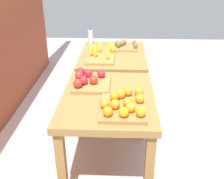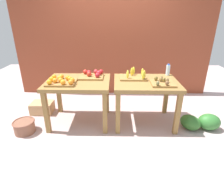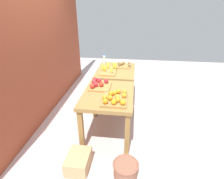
% 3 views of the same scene
% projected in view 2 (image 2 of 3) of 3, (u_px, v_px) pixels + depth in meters
% --- Properties ---
extents(ground_plane, '(8.00, 8.00, 0.00)m').
position_uv_depth(ground_plane, '(112.00, 121.00, 3.25)').
color(ground_plane, '#BEA6A5').
extents(back_wall, '(4.40, 0.12, 3.00)m').
position_uv_depth(back_wall, '(113.00, 29.00, 3.93)').
color(back_wall, brown).
rests_on(back_wall, ground_plane).
extents(display_table_left, '(1.04, 0.80, 0.77)m').
position_uv_depth(display_table_left, '(78.00, 87.00, 3.01)').
color(display_table_left, olive).
rests_on(display_table_left, ground_plane).
extents(display_table_right, '(1.04, 0.80, 0.77)m').
position_uv_depth(display_table_right, '(146.00, 88.00, 2.99)').
color(display_table_right, olive).
rests_on(display_table_right, ground_plane).
extents(orange_bin, '(0.45, 0.38, 0.11)m').
position_uv_depth(orange_bin, '(61.00, 81.00, 2.83)').
color(orange_bin, olive).
rests_on(orange_bin, display_table_left).
extents(apple_bin, '(0.40, 0.34, 0.11)m').
position_uv_depth(apple_bin, '(93.00, 75.00, 3.12)').
color(apple_bin, olive).
rests_on(apple_bin, display_table_left).
extents(banana_crate, '(0.44, 0.32, 0.17)m').
position_uv_depth(banana_crate, '(134.00, 76.00, 3.06)').
color(banana_crate, olive).
rests_on(banana_crate, display_table_right).
extents(kiwi_bin, '(0.36, 0.33, 0.10)m').
position_uv_depth(kiwi_bin, '(162.00, 83.00, 2.80)').
color(kiwi_bin, olive).
rests_on(kiwi_bin, display_table_right).
extents(water_bottle, '(0.07, 0.07, 0.21)m').
position_uv_depth(water_bottle, '(168.00, 70.00, 3.21)').
color(water_bottle, silver).
rests_on(water_bottle, display_table_right).
extents(watermelon_pile, '(0.70, 0.41, 0.27)m').
position_uv_depth(watermelon_pile, '(201.00, 122.00, 2.99)').
color(watermelon_pile, '#327430').
rests_on(watermelon_pile, ground_plane).
extents(wicker_basket, '(0.34, 0.34, 0.20)m').
position_uv_depth(wicker_basket, '(24.00, 126.00, 2.91)').
color(wicker_basket, brown).
rests_on(wicker_basket, ground_plane).
extents(cardboard_produce_box, '(0.40, 0.30, 0.21)m').
position_uv_depth(cardboard_produce_box, '(42.00, 107.00, 3.51)').
color(cardboard_produce_box, tan).
rests_on(cardboard_produce_box, ground_plane).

